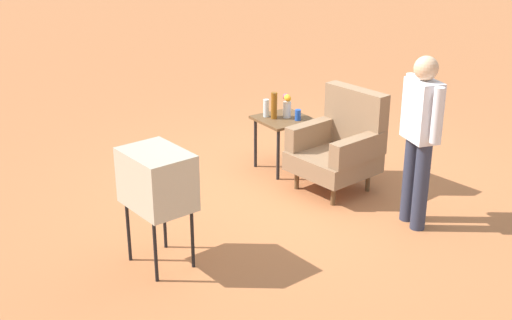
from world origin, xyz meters
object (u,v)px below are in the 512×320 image
at_px(armchair, 340,144).
at_px(soda_can_blue, 298,115).
at_px(flower_vase, 287,105).
at_px(bottle_short_clear, 266,108).
at_px(bottle_tall_amber, 274,106).
at_px(person_standing, 420,132).
at_px(tv_on_stand, 157,180).
at_px(side_table, 283,125).

xyz_separation_m(armchair, soda_can_blue, (-0.61, -0.11, 0.18)).
bearing_deg(soda_can_blue, flower_vase, -165.54).
bearing_deg(bottle_short_clear, soda_can_blue, 36.38).
relative_size(bottle_tall_amber, soda_can_blue, 2.46).
bearing_deg(bottle_short_clear, bottle_tall_amber, 18.99).
xyz_separation_m(armchair, person_standing, (1.05, 0.03, 0.44)).
height_order(person_standing, soda_can_blue, person_standing).
distance_m(tv_on_stand, bottle_tall_amber, 2.34).
xyz_separation_m(tv_on_stand, flower_vase, (-1.15, 2.16, -0.02)).
relative_size(side_table, person_standing, 0.37).
bearing_deg(bottle_tall_amber, side_table, 67.72).
xyz_separation_m(armchair, bottle_short_clear, (-0.90, -0.33, 0.21)).
xyz_separation_m(side_table, soda_can_blue, (0.16, 0.09, 0.15)).
bearing_deg(soda_can_blue, bottle_short_clear, -143.62).
xyz_separation_m(person_standing, bottle_tall_amber, (-1.86, -0.33, -0.18)).
bearing_deg(bottle_short_clear, person_standing, 10.48).
xyz_separation_m(soda_can_blue, bottle_short_clear, (-0.30, -0.22, 0.04)).
xyz_separation_m(person_standing, flower_vase, (-1.81, -0.18, -0.18)).
xyz_separation_m(bottle_tall_amber, flower_vase, (0.04, 0.15, -0.00)).
height_order(side_table, bottle_short_clear, bottle_short_clear).
height_order(armchair, bottle_short_clear, armchair).
height_order(person_standing, bottle_short_clear, person_standing).
bearing_deg(armchair, person_standing, 1.75).
bearing_deg(person_standing, bottle_short_clear, -169.52).
distance_m(bottle_tall_amber, bottle_short_clear, 0.12).
bearing_deg(tv_on_stand, armchair, 99.77).
relative_size(bottle_short_clear, flower_vase, 0.75).
height_order(side_table, bottle_tall_amber, bottle_tall_amber).
relative_size(side_table, tv_on_stand, 0.60).
height_order(armchair, tv_on_stand, armchair).
bearing_deg(person_standing, tv_on_stand, -105.70).
distance_m(side_table, bottle_short_clear, 0.27).
distance_m(armchair, flower_vase, 0.82).
distance_m(tv_on_stand, flower_vase, 2.45).
distance_m(person_standing, flower_vase, 1.83).
xyz_separation_m(bottle_short_clear, flower_vase, (0.15, 0.18, 0.05)).
bearing_deg(armchair, soda_can_blue, -169.75).
height_order(tv_on_stand, soda_can_blue, tv_on_stand).
bearing_deg(armchair, tv_on_stand, -80.23).
bearing_deg(armchair, bottle_tall_amber, -159.82).
bearing_deg(side_table, armchair, 14.48).
distance_m(armchair, side_table, 0.79).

